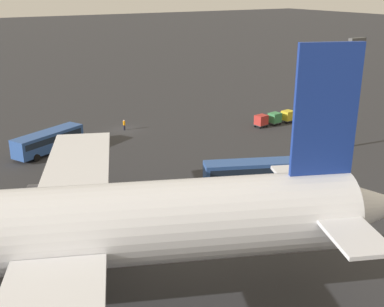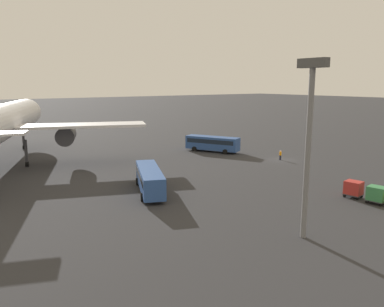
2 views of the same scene
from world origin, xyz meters
name	(u,v)px [view 2 (image 2 of 2)]	position (x,y,z in m)	size (l,w,h in m)	color
ground_plane	(281,160)	(0.00, 0.00, 0.00)	(600.00, 600.00, 0.00)	#2D2D30
airplane	(2,123)	(23.70, 41.86, 7.32)	(52.97, 45.85, 19.45)	silver
shuttle_bus_near	(212,143)	(13.74, 5.00, 1.86)	(11.13, 7.39, 3.09)	#2D5199
shuttle_bus_far	(150,178)	(-4.07, 29.39, 1.84)	(11.65, 6.84, 3.06)	#2D5199
worker_person	(280,155)	(0.03, 0.06, 0.87)	(0.38, 0.38, 1.74)	#1E1E2D
cargo_cart_green	(377,194)	(-23.52, 10.22, 1.19)	(2.22, 1.96, 2.06)	#38383D
cargo_cart_red	(354,188)	(-20.61, 10.20, 1.19)	(2.22, 1.96, 2.06)	#38383D
light_pole	(309,130)	(-24.81, 25.00, 9.89)	(2.80, 0.70, 15.92)	slate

